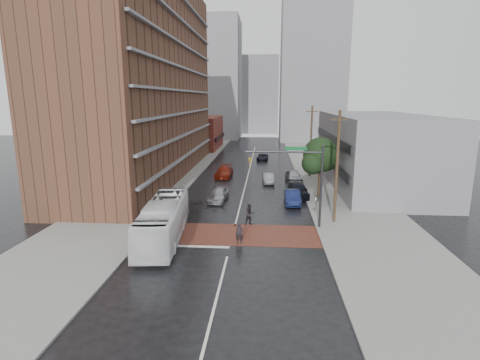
# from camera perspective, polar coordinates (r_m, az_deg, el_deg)

# --- Properties ---
(ground) EXTENTS (160.00, 160.00, 0.00)m
(ground) POSITION_cam_1_polar(r_m,az_deg,el_deg) (30.68, -1.17, -8.60)
(ground) COLOR black
(ground) RESTS_ON ground
(crosswalk) EXTENTS (14.00, 5.00, 0.02)m
(crosswalk) POSITION_cam_1_polar(r_m,az_deg,el_deg) (31.14, -1.09, -8.25)
(crosswalk) COLOR brown
(crosswalk) RESTS_ON ground
(sidewalk_west) EXTENTS (9.00, 90.00, 0.15)m
(sidewalk_west) POSITION_cam_1_polar(r_m,az_deg,el_deg) (56.44, -10.51, 1.00)
(sidewalk_west) COLOR gray
(sidewalk_west) RESTS_ON ground
(sidewalk_east) EXTENTS (9.00, 90.00, 0.15)m
(sidewalk_east) POSITION_cam_1_polar(r_m,az_deg,el_deg) (55.34, 13.21, 0.66)
(sidewalk_east) COLOR gray
(sidewalk_east) RESTS_ON ground
(apartment_block) EXTENTS (10.00, 44.00, 28.00)m
(apartment_block) POSITION_cam_1_polar(r_m,az_deg,el_deg) (55.20, -13.96, 15.14)
(apartment_block) COLOR brown
(apartment_block) RESTS_ON ground
(storefront_west) EXTENTS (8.00, 16.00, 7.00)m
(storefront_west) POSITION_cam_1_polar(r_m,az_deg,el_deg) (84.16, -5.98, 7.18)
(storefront_west) COLOR brown
(storefront_west) RESTS_ON ground
(building_east) EXTENTS (11.00, 26.00, 9.00)m
(building_east) POSITION_cam_1_polar(r_m,az_deg,el_deg) (50.88, 19.91, 4.30)
(building_east) COLOR gray
(building_east) RESTS_ON ground
(distant_tower_west) EXTENTS (18.00, 16.00, 32.00)m
(distant_tower_west) POSITION_cam_1_polar(r_m,az_deg,el_deg) (107.95, -4.94, 14.96)
(distant_tower_west) COLOR gray
(distant_tower_west) RESTS_ON ground
(distant_tower_east) EXTENTS (16.00, 14.00, 36.00)m
(distant_tower_east) POSITION_cam_1_polar(r_m,az_deg,el_deg) (101.41, 10.96, 16.10)
(distant_tower_east) COLOR gray
(distant_tower_east) RESTS_ON ground
(distant_tower_center) EXTENTS (12.00, 10.00, 24.00)m
(distant_tower_center) POSITION_cam_1_polar(r_m,az_deg,el_deg) (123.57, 2.96, 12.80)
(distant_tower_center) COLOR gray
(distant_tower_center) RESTS_ON ground
(street_tree) EXTENTS (4.20, 4.10, 6.90)m
(street_tree) POSITION_cam_1_polar(r_m,az_deg,el_deg) (41.46, 12.20, 3.42)
(street_tree) COLOR #332319
(street_tree) RESTS_ON ground
(signal_mast) EXTENTS (6.50, 0.30, 7.20)m
(signal_mast) POSITION_cam_1_polar(r_m,az_deg,el_deg) (31.81, 9.76, 0.86)
(signal_mast) COLOR #2D2D33
(signal_mast) RESTS_ON ground
(utility_pole_near) EXTENTS (1.60, 0.26, 10.00)m
(utility_pole_near) POSITION_cam_1_polar(r_m,az_deg,el_deg) (33.61, 14.56, 1.96)
(utility_pole_near) COLOR #473321
(utility_pole_near) RESTS_ON ground
(utility_pole_far) EXTENTS (1.60, 0.26, 10.00)m
(utility_pole_far) POSITION_cam_1_polar(r_m,az_deg,el_deg) (53.21, 10.76, 5.84)
(utility_pole_far) COLOR #473321
(utility_pole_far) RESTS_ON ground
(transit_bus) EXTENTS (3.68, 11.47, 3.14)m
(transit_bus) POSITION_cam_1_polar(r_m,az_deg,el_deg) (30.17, -11.57, -6.05)
(transit_bus) COLOR white
(transit_bus) RESTS_ON ground
(pedestrian_a) EXTENTS (0.61, 0.41, 1.67)m
(pedestrian_a) POSITION_cam_1_polar(r_m,az_deg,el_deg) (28.94, -0.10, -8.14)
(pedestrian_a) COLOR black
(pedestrian_a) RESTS_ON ground
(pedestrian_b) EXTENTS (1.13, 1.03, 1.88)m
(pedestrian_b) POSITION_cam_1_polar(r_m,az_deg,el_deg) (33.12, 1.51, -5.28)
(pedestrian_b) COLOR black
(pedestrian_b) RESTS_ON ground
(car_travel_a) EXTENTS (2.11, 4.68, 1.56)m
(car_travel_a) POSITION_cam_1_polar(r_m,az_deg,el_deg) (40.78, -3.35, -2.15)
(car_travel_a) COLOR #A4A5AC
(car_travel_a) RESTS_ON ground
(car_travel_b) EXTENTS (1.66, 4.02, 1.30)m
(car_travel_b) POSITION_cam_1_polar(r_m,az_deg,el_deg) (49.35, 4.33, 0.24)
(car_travel_b) COLOR #989B9F
(car_travel_b) RESTS_ON ground
(car_travel_c) EXTENTS (2.36, 5.39, 1.54)m
(car_travel_c) POSITION_cam_1_polar(r_m,az_deg,el_deg) (53.10, -2.44, 1.26)
(car_travel_c) COLOR maroon
(car_travel_c) RESTS_ON ground
(suv_travel) EXTENTS (2.19, 4.24, 1.14)m
(suv_travel) POSITION_cam_1_polar(r_m,az_deg,el_deg) (67.83, 3.44, 3.50)
(suv_travel) COLOR black
(suv_travel) RESTS_ON ground
(car_parked_near) EXTENTS (1.63, 4.50, 1.48)m
(car_parked_near) POSITION_cam_1_polar(r_m,az_deg,el_deg) (39.96, 7.97, -2.61)
(car_parked_near) COLOR #151E4B
(car_parked_near) RESTS_ON ground
(car_parked_mid) EXTENTS (2.35, 5.28, 1.50)m
(car_parked_mid) POSITION_cam_1_polar(r_m,az_deg,el_deg) (42.97, 8.84, -1.56)
(car_parked_mid) COLOR black
(car_parked_mid) RESTS_ON ground
(car_parked_far) EXTENTS (2.33, 4.82, 1.59)m
(car_parked_far) POSITION_cam_1_polar(r_m,az_deg,el_deg) (50.42, 8.16, 0.57)
(car_parked_far) COLOR #A2A5AA
(car_parked_far) RESTS_ON ground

